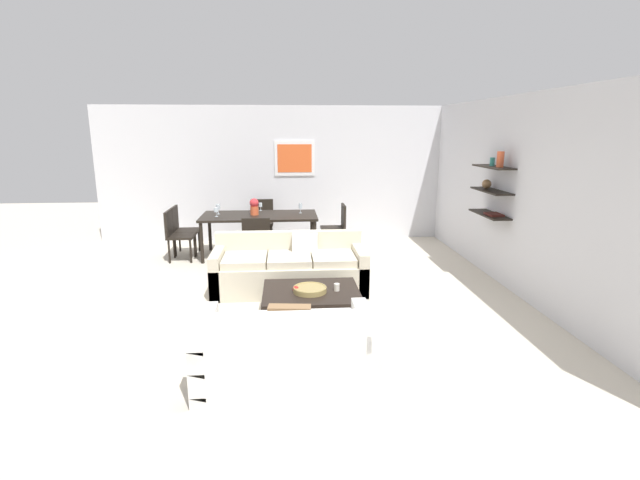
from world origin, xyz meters
TOP-DOWN VIEW (x-y plane):
  - ground_plane at (0.00, 0.00)m, footprint 18.00×18.00m
  - back_wall_unit at (0.30, 3.53)m, footprint 8.40×0.09m
  - right_wall_shelf_unit at (3.03, 0.60)m, footprint 0.34×8.20m
  - sofa_beige at (-0.12, 0.34)m, footprint 2.13×0.90m
  - loveseat_white at (-0.18, -2.16)m, footprint 1.59×0.90m
  - coffee_table at (0.12, -0.82)m, footprint 1.13×0.94m
  - decorative_bowl at (0.10, -0.87)m, footprint 0.39×0.39m
  - candle_jar at (0.42, -0.84)m, footprint 0.07×0.07m
  - apple_on_coffee_table at (-0.06, -0.86)m, footprint 0.08×0.08m
  - dining_table at (-0.63, 2.23)m, footprint 2.04×1.01m
  - dining_chair_left_far at (-2.06, 2.46)m, footprint 0.44×0.44m
  - dining_chair_right_far at (0.79, 2.46)m, footprint 0.44×0.44m
  - dining_chair_foot at (-0.63, 1.32)m, footprint 0.44×0.44m
  - dining_chair_left_near at (-2.06, 2.01)m, footprint 0.44×0.44m
  - dining_chair_head at (-0.63, 3.14)m, footprint 0.44×0.44m
  - wine_glass_left_near at (-1.37, 2.11)m, footprint 0.08×0.08m
  - wine_glass_head at (-0.63, 2.68)m, footprint 0.06×0.06m
  - wine_glass_right_far at (0.10, 2.36)m, footprint 0.06×0.06m
  - wine_glass_left_far at (-1.37, 2.36)m, footprint 0.08×0.08m
  - centerpiece_vase at (-0.72, 2.23)m, footprint 0.16×0.16m

SIDE VIEW (x-z plane):
  - ground_plane at x=0.00m, z-range 0.00..0.00m
  - coffee_table at x=0.12m, z-range 0.00..0.38m
  - sofa_beige at x=-0.12m, z-range -0.10..0.68m
  - loveseat_white at x=-0.18m, z-range -0.10..0.68m
  - decorative_bowl at x=0.10m, z-range 0.38..0.45m
  - apple_on_coffee_table at x=-0.06m, z-range 0.38..0.46m
  - candle_jar at x=0.42m, z-range 0.38..0.47m
  - dining_chair_left_far at x=-2.06m, z-range 0.06..0.94m
  - dining_chair_right_far at x=0.79m, z-range 0.06..0.94m
  - dining_chair_foot at x=-0.63m, z-range 0.06..0.94m
  - dining_chair_left_near at x=-2.06m, z-range 0.06..0.94m
  - dining_chair_head at x=-0.63m, z-range 0.06..0.94m
  - dining_table at x=-0.63m, z-range 0.31..1.06m
  - wine_glass_head at x=-0.63m, z-range 0.78..0.92m
  - wine_glass_left_near at x=-1.37m, z-range 0.79..0.94m
  - wine_glass_right_far at x=0.10m, z-range 0.78..0.97m
  - wine_glass_left_far at x=-1.37m, z-range 0.79..0.97m
  - centerpiece_vase at x=-0.72m, z-range 0.76..1.05m
  - right_wall_shelf_unit at x=3.03m, z-range 0.00..2.70m
  - back_wall_unit at x=0.30m, z-range 0.00..2.70m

